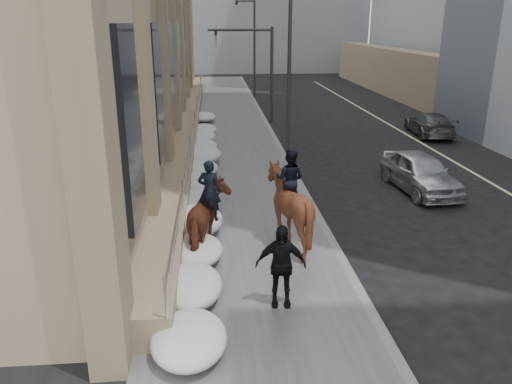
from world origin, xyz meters
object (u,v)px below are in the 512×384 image
at_px(mounted_horse_left, 209,217).
at_px(car_silver, 420,172).
at_px(mounted_horse_right, 288,205).
at_px(car_grey, 429,124).
at_px(pedestrian, 281,266).

distance_m(mounted_horse_left, car_silver, 9.60).
distance_m(mounted_horse_right, car_grey, 17.89).
relative_size(pedestrian, car_silver, 0.44).
relative_size(mounted_horse_right, pedestrian, 1.44).
relative_size(mounted_horse_left, car_silver, 0.59).
relative_size(mounted_horse_left, car_grey, 0.57).
distance_m(pedestrian, car_silver, 10.30).
height_order(pedestrian, car_grey, pedestrian).
height_order(mounted_horse_left, car_silver, mounted_horse_left).
relative_size(pedestrian, car_grey, 0.42).
distance_m(mounted_horse_left, mounted_horse_right, 2.28).
distance_m(mounted_horse_left, car_grey, 19.48).
bearing_deg(mounted_horse_left, pedestrian, 127.96).
bearing_deg(pedestrian, mounted_horse_left, 124.00).
relative_size(mounted_horse_right, car_silver, 0.63).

